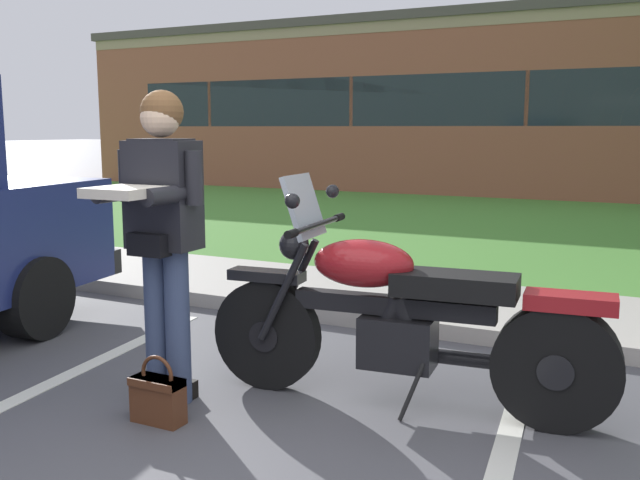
{
  "coord_description": "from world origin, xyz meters",
  "views": [
    {
      "loc": [
        1.75,
        -2.13,
        1.51
      ],
      "look_at": [
        -0.13,
        1.59,
        0.85
      ],
      "focal_mm": 40.13,
      "sensor_mm": 36.0,
      "label": 1
    }
  ],
  "objects_px": {
    "handbag": "(158,396)",
    "brick_building": "(568,109)",
    "motorcycle": "(417,320)",
    "hedge_left": "(503,168)",
    "rider_person": "(161,222)"
  },
  "relations": [
    {
      "from": "handbag",
      "to": "brick_building",
      "type": "xyz_separation_m",
      "value": [
        -0.55,
        17.94,
        1.86
      ]
    },
    {
      "from": "motorcycle",
      "to": "hedge_left",
      "type": "distance_m",
      "value": 12.24
    },
    {
      "from": "rider_person",
      "to": "hedge_left",
      "type": "xyz_separation_m",
      "value": [
        -0.96,
        12.56,
        -0.36
      ]
    },
    {
      "from": "rider_person",
      "to": "motorcycle",
      "type": "bearing_deg",
      "value": 22.62
    },
    {
      "from": "hedge_left",
      "to": "motorcycle",
      "type": "bearing_deg",
      "value": -79.49
    },
    {
      "from": "motorcycle",
      "to": "handbag",
      "type": "height_order",
      "value": "motorcycle"
    },
    {
      "from": "motorcycle",
      "to": "hedge_left",
      "type": "relative_size",
      "value": 0.84
    },
    {
      "from": "hedge_left",
      "to": "brick_building",
      "type": "height_order",
      "value": "brick_building"
    },
    {
      "from": "handbag",
      "to": "brick_building",
      "type": "relative_size",
      "value": 0.02
    },
    {
      "from": "handbag",
      "to": "hedge_left",
      "type": "bearing_deg",
      "value": 94.98
    },
    {
      "from": "hedge_left",
      "to": "handbag",
      "type": "bearing_deg",
      "value": -85.02
    },
    {
      "from": "motorcycle",
      "to": "rider_person",
      "type": "height_order",
      "value": "rider_person"
    },
    {
      "from": "motorcycle",
      "to": "hedge_left",
      "type": "height_order",
      "value": "motorcycle"
    },
    {
      "from": "motorcycle",
      "to": "handbag",
      "type": "relative_size",
      "value": 6.23
    },
    {
      "from": "motorcycle",
      "to": "brick_building",
      "type": "relative_size",
      "value": 0.1
    }
  ]
}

